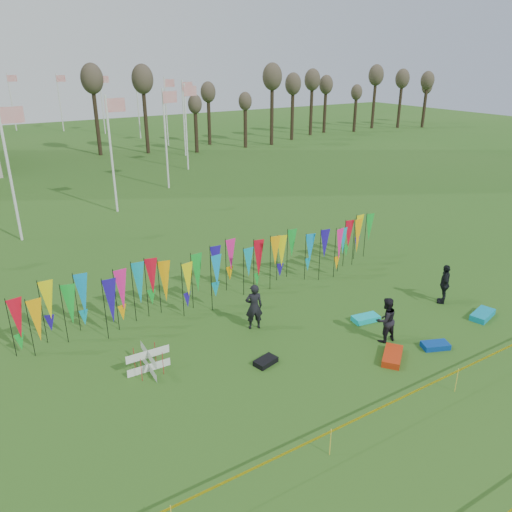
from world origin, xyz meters
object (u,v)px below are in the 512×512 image
kite_bag_turquoise (366,318)px  kite_bag_teal (482,315)px  person_right (445,284)px  kite_bag_blue (435,345)px  box_kite (148,361)px  kite_bag_red (392,356)px  person_left (254,307)px  kite_bag_black (266,361)px  person_mid (386,320)px

kite_bag_turquoise → kite_bag_teal: kite_bag_teal is taller
person_right → kite_bag_blue: 4.19m
box_kite → person_right: 13.33m
person_right → kite_bag_turquoise: person_right is taller
box_kite → kite_bag_blue: bearing=-23.6°
box_kite → kite_bag_blue: box_kite is taller
kite_bag_blue → kite_bag_red: (-1.96, 0.33, 0.02)m
person_left → kite_bag_blue: 7.15m
kite_bag_turquoise → person_left: bearing=155.3°
person_right → kite_bag_teal: person_right is taller
person_left → kite_bag_red: size_ratio=1.43×
box_kite → person_left: bearing=7.7°
kite_bag_black → kite_bag_red: bearing=-28.2°
person_right → kite_bag_red: bearing=-16.3°
box_kite → kite_bag_black: size_ratio=1.04×
box_kite → kite_bag_red: (7.89, -3.97, -0.32)m
person_mid → person_right: 4.72m
box_kite → person_mid: person_mid is taller
person_left → person_mid: size_ratio=1.07×
person_mid → kite_bag_turquoise: person_mid is taller
person_right → kite_bag_blue: (-3.34, -2.40, -0.81)m
person_right → kite_bag_red: (-5.29, -2.07, -0.79)m
kite_bag_blue → person_left: bearing=135.9°
box_kite → kite_bag_blue: (9.84, -4.30, -0.34)m
person_mid → kite_bag_teal: person_mid is taller
person_mid → person_right: bearing=-162.6°
person_right → kite_bag_turquoise: bearing=-45.5°
person_left → person_right: 8.81m
kite_bag_red → person_right: bearing=21.3°
kite_bag_black → kite_bag_teal: bearing=-11.6°
kite_bag_teal → kite_bag_red: bearing=-177.8°
person_mid → person_left: bearing=-37.0°
person_left → kite_bag_turquoise: person_left is taller
box_kite → person_right: bearing=-8.2°
kite_bag_red → kite_bag_black: size_ratio=1.61×
kite_bag_red → kite_bag_turquoise: bearing=66.1°
kite_bag_turquoise → kite_bag_red: (-1.17, -2.64, 0.01)m
box_kite → person_mid: size_ratio=0.48×
box_kite → person_right: person_right is taller
kite_bag_blue → kite_bag_teal: bearing=8.5°
box_kite → kite_bag_red: size_ratio=0.65×
kite_bag_red → kite_bag_blue: bearing=-9.5°
person_mid → person_right: person_mid is taller
kite_bag_blue → kite_bag_teal: kite_bag_teal is taller
person_right → kite_bag_turquoise: size_ratio=1.63×
person_mid → kite_bag_blue: size_ratio=1.81×
person_right → box_kite: bearing=-45.8°
kite_bag_red → person_mid: bearing=58.7°
person_mid → kite_bag_blue: (1.28, -1.44, -0.81)m
person_left → person_mid: person_left is taller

